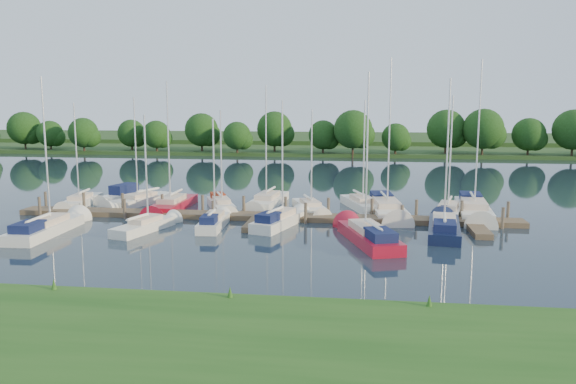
# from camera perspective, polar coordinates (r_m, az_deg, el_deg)

# --- Properties ---
(ground) EXTENTS (260.00, 260.00, 0.00)m
(ground) POSITION_cam_1_polar(r_m,az_deg,el_deg) (36.85, -4.85, -5.24)
(ground) COLOR #16222D
(ground) RESTS_ON ground
(near_bank) EXTENTS (90.00, 10.00, 0.50)m
(near_bank) POSITION_cam_1_polar(r_m,az_deg,el_deg) (22.20, -13.89, -14.59)
(near_bank) COLOR #1E4C15
(near_bank) RESTS_ON ground
(dock) EXTENTS (40.00, 6.00, 0.40)m
(dock) POSITION_cam_1_polar(r_m,az_deg,el_deg) (43.80, -2.83, -2.67)
(dock) COLOR brown
(dock) RESTS_ON ground
(mooring_pilings) EXTENTS (38.24, 2.84, 2.00)m
(mooring_pilings) POSITION_cam_1_polar(r_m,az_deg,el_deg) (44.81, -2.58, -1.88)
(mooring_pilings) COLOR #473D33
(mooring_pilings) RESTS_ON ground
(far_shore) EXTENTS (180.00, 30.00, 0.60)m
(far_shore) POSITION_cam_1_polar(r_m,az_deg,el_deg) (110.51, 3.40, 4.42)
(far_shore) COLOR #1F4018
(far_shore) RESTS_ON ground
(distant_hill) EXTENTS (220.00, 40.00, 1.40)m
(distant_hill) POSITION_cam_1_polar(r_m,az_deg,el_deg) (135.38, 4.15, 5.41)
(distant_hill) COLOR #314D21
(distant_hill) RESTS_ON ground
(treeline) EXTENTS (144.60, 10.12, 8.29)m
(treeline) POSITION_cam_1_polar(r_m,az_deg,el_deg) (97.17, 2.58, 6.10)
(treeline) COLOR #38281C
(treeline) RESTS_ON ground
(sailboat_n_0) EXTENTS (2.47, 7.47, 9.45)m
(sailboat_n_0) POSITION_cam_1_polar(r_m,az_deg,el_deg) (53.57, -20.35, -1.01)
(sailboat_n_0) COLOR white
(sailboat_n_0) RESTS_ON ground
(motorboat) EXTENTS (2.95, 5.88, 1.95)m
(motorboat) POSITION_cam_1_polar(r_m,az_deg,el_deg) (54.88, -16.42, -0.46)
(motorboat) COLOR white
(motorboat) RESTS_ON ground
(sailboat_n_2) EXTENTS (4.28, 7.70, 9.97)m
(sailboat_n_2) POSITION_cam_1_polar(r_m,az_deg,el_deg) (52.46, -14.82, -0.94)
(sailboat_n_2) COLOR white
(sailboat_n_2) RESTS_ON ground
(sailboat_n_3) EXTENTS (2.17, 8.79, 11.29)m
(sailboat_n_3) POSITION_cam_1_polar(r_m,az_deg,el_deg) (49.06, -11.73, -1.49)
(sailboat_n_3) COLOR maroon
(sailboat_n_3) RESTS_ON ground
(sailboat_n_4) EXTENTS (3.83, 6.74, 8.85)m
(sailboat_n_4) POSITION_cam_1_polar(r_m,az_deg,el_deg) (48.77, -6.79, -1.38)
(sailboat_n_4) COLOR white
(sailboat_n_4) RESTS_ON ground
(sailboat_n_5) EXTENTS (2.79, 8.70, 11.03)m
(sailboat_n_5) POSITION_cam_1_polar(r_m,az_deg,el_deg) (50.07, -2.13, -1.10)
(sailboat_n_5) COLOR white
(sailboat_n_5) RESTS_ON ground
(sailboat_n_6) EXTENTS (3.58, 6.91, 8.88)m
(sailboat_n_6) POSITION_cam_1_polar(r_m,az_deg,el_deg) (47.44, 2.30, -1.68)
(sailboat_n_6) COLOR white
(sailboat_n_6) RESTS_ON ground
(sailboat_n_7) EXTENTS (3.77, 7.53, 9.75)m
(sailboat_n_7) POSITION_cam_1_polar(r_m,az_deg,el_deg) (49.05, 7.51, -1.39)
(sailboat_n_7) COLOR white
(sailboat_n_7) RESTS_ON ground
(sailboat_n_8) EXTENTS (3.45, 10.48, 13.09)m
(sailboat_n_8) POSITION_cam_1_polar(r_m,az_deg,el_deg) (47.26, 9.96, -1.78)
(sailboat_n_8) COLOR white
(sailboat_n_8) RESTS_ON ground
(sailboat_n_9) EXTENTS (3.35, 7.88, 10.07)m
(sailboat_n_9) POSITION_cam_1_polar(r_m,az_deg,el_deg) (46.94, 15.95, -2.12)
(sailboat_n_9) COLOR white
(sailboat_n_9) RESTS_ON ground
(sailboat_n_10) EXTENTS (3.18, 10.26, 12.94)m
(sailboat_n_10) POSITION_cam_1_polar(r_m,az_deg,el_deg) (48.26, 18.32, -1.86)
(sailboat_n_10) COLOR white
(sailboat_n_10) RESTS_ON ground
(sailboat_s_0) EXTENTS (2.28, 8.84, 11.28)m
(sailboat_s_0) POSITION_cam_1_polar(r_m,az_deg,el_deg) (42.93, -23.24, -3.46)
(sailboat_s_0) COLOR white
(sailboat_s_0) RESTS_ON ground
(sailboat_s_1) EXTENTS (3.05, 6.70, 8.63)m
(sailboat_s_1) POSITION_cam_1_polar(r_m,az_deg,el_deg) (41.63, -14.20, -3.45)
(sailboat_s_1) COLOR white
(sailboat_s_1) RESTS_ON ground
(sailboat_s_2) EXTENTS (1.81, 6.37, 8.34)m
(sailboat_s_2) POSITION_cam_1_polar(r_m,az_deg,el_deg) (41.75, -7.54, -3.13)
(sailboat_s_2) COLOR white
(sailboat_s_2) RESTS_ON ground
(sailboat_s_3) EXTENTS (3.53, 7.47, 9.71)m
(sailboat_s_3) POSITION_cam_1_polar(r_m,az_deg,el_deg) (41.83, -0.82, -3.02)
(sailboat_s_3) COLOR white
(sailboat_s_3) RESTS_ON ground
(sailboat_s_4) EXTENTS (4.38, 9.00, 11.50)m
(sailboat_s_4) POSITION_cam_1_polar(r_m,az_deg,el_deg) (37.48, 8.08, -4.53)
(sailboat_s_4) COLOR maroon
(sailboat_s_4) RESTS_ON ground
(sailboat_s_5) EXTENTS (3.03, 8.86, 11.20)m
(sailboat_s_5) POSITION_cam_1_polar(r_m,az_deg,el_deg) (41.08, 15.57, -3.59)
(sailboat_s_5) COLOR #101938
(sailboat_s_5) RESTS_ON ground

